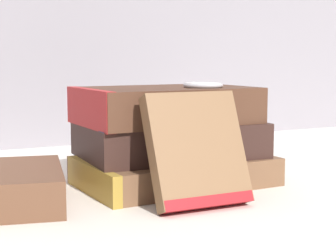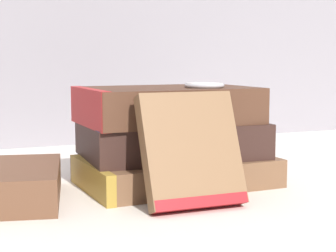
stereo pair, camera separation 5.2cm
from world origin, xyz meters
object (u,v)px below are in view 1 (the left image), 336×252
at_px(book_leaning_front, 197,154).
at_px(pocket_watch, 203,85).
at_px(book_flat_middle, 166,139).
at_px(book_flat_top, 162,105).
at_px(book_flat_bottom, 172,172).

bearing_deg(book_leaning_front, pocket_watch, 57.34).
bearing_deg(book_flat_middle, book_flat_top, -150.96).
relative_size(book_flat_bottom, book_leaning_front, 1.95).
distance_m(book_flat_middle, book_leaning_front, 0.13).
bearing_deg(pocket_watch, book_flat_middle, 143.01).
bearing_deg(pocket_watch, book_leaning_front, -122.66).
xyz_separation_m(book_flat_bottom, book_flat_top, (-0.01, 0.01, 0.09)).
bearing_deg(book_leaning_front, book_flat_middle, 80.62).
relative_size(book_flat_middle, book_flat_top, 1.04).
bearing_deg(book_leaning_front, book_flat_top, 83.80).
distance_m(book_flat_bottom, book_flat_top, 0.09).
height_order(book_flat_bottom, book_leaning_front, book_leaning_front).
xyz_separation_m(book_flat_bottom, pocket_watch, (0.04, -0.01, 0.11)).
height_order(book_flat_top, pocket_watch, pocket_watch).
distance_m(book_flat_top, book_leaning_front, 0.13).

